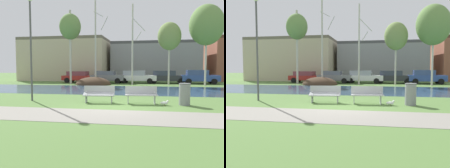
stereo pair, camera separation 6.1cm
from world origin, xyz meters
TOP-DOWN VIEW (x-y plane):
  - ground_plane at (0.00, 10.00)m, footprint 120.00×120.00m
  - paved_path_strip at (0.00, -2.03)m, footprint 60.00×2.47m
  - river_band at (0.00, 8.33)m, footprint 80.00×7.85m
  - soil_mound at (-4.62, 13.70)m, footprint 3.86×3.55m
  - bench_left at (-1.09, 1.12)m, footprint 1.65×0.73m
  - bench_right at (1.07, 1.12)m, footprint 1.65×0.73m
  - trash_bin at (3.14, 1.05)m, footprint 0.55×0.55m
  - seagull at (2.19, 0.75)m, footprint 0.44×0.16m
  - streetlamp at (-4.91, 1.28)m, footprint 0.32×0.32m
  - birch_far_left at (-7.46, 14.48)m, footprint 2.41×2.41m
  - birch_left at (-4.31, 13.69)m, footprint 1.49×2.23m
  - birch_center_left at (-0.41, 14.46)m, footprint 1.47×2.32m
  - birch_center at (3.42, 14.40)m, footprint 2.43×2.43m
  - birch_center_right at (7.03, 14.15)m, footprint 3.40×3.40m
  - parked_van_nearest_red at (-7.14, 16.81)m, footprint 4.39×2.08m
  - parked_sedan_second_grey at (-3.62, 16.68)m, footprint 4.06×2.17m
  - parked_hatch_third_white at (-0.13, 17.04)m, footprint 4.59×2.16m
  - parked_wagon_fourth_dark at (3.38, 17.30)m, footprint 4.64×2.06m
  - parked_suv_fifth_blue at (7.02, 17.01)m, footprint 4.12×2.10m
  - building_beige_block at (-10.88, 23.56)m, footprint 12.22×9.54m
  - building_grey_warehouse at (2.16, 25.22)m, footprint 12.68×6.67m

SIDE VIEW (x-z plane):
  - ground_plane at x=0.00m, z-range 0.00..0.00m
  - soil_mound at x=-4.62m, z-range -0.83..0.83m
  - river_band at x=0.00m, z-range 0.00..0.01m
  - paved_path_strip at x=0.00m, z-range 0.00..0.01m
  - seagull at x=2.19m, z-range 0.00..0.26m
  - bench_left at x=-1.09m, z-range 0.04..0.91m
  - bench_right at x=1.07m, z-range 0.04..0.91m
  - trash_bin at x=3.14m, z-range 0.02..1.08m
  - parked_van_nearest_red at x=-7.14m, z-range 0.04..1.45m
  - parked_sedan_second_grey at x=-3.62m, z-range 0.04..1.51m
  - parked_wagon_fourth_dark at x=3.38m, z-range 0.04..1.54m
  - parked_hatch_third_white at x=-0.13m, z-range 0.04..1.54m
  - parked_suv_fifth_blue at x=7.02m, z-range 0.03..1.61m
  - building_grey_warehouse at x=2.16m, z-range 0.00..5.65m
  - building_beige_block at x=-10.88m, z-range 0.00..6.11m
  - streetlamp at x=-4.91m, z-range 0.92..6.60m
  - birch_center_left at x=-0.41m, z-range 0.07..8.72m
  - birch_left at x=-4.31m, z-range 0.09..9.55m
  - birch_center at x=3.42m, z-range 1.82..8.41m
  - birch_center_right at x=7.03m, z-range 2.03..10.20m
  - birch_far_left at x=-7.46m, z-range 2.25..10.54m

